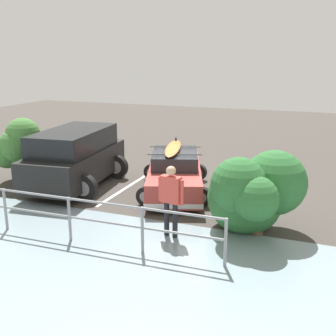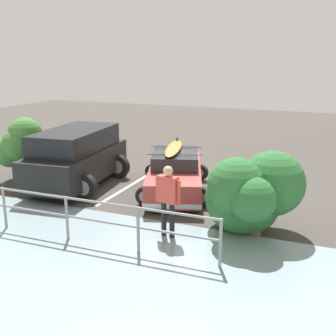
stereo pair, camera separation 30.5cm
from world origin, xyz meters
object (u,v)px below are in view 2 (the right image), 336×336
(bush_near_left, at_px, (250,194))
(bush_near_right, at_px, (24,150))
(sedan_car, at_px, (175,173))
(suv_car, at_px, (76,157))
(person_bystander, at_px, (168,195))

(bush_near_left, height_order, bush_near_right, bush_near_right)
(bush_near_right, bearing_deg, sedan_car, -169.74)
(sedan_car, relative_size, suv_car, 1.01)
(sedan_car, height_order, suv_car, suv_car)
(suv_car, bearing_deg, bush_near_right, 8.44)
(sedan_car, xyz_separation_m, person_bystander, (-1.13, 3.33, 0.45))
(sedan_car, xyz_separation_m, suv_car, (3.31, 0.66, 0.38))
(bush_near_right, bearing_deg, suv_car, -171.56)
(suv_car, xyz_separation_m, bush_near_right, (1.95, 0.29, 0.14))
(suv_car, relative_size, person_bystander, 2.57)
(suv_car, xyz_separation_m, person_bystander, (-4.44, 2.67, 0.07))
(person_bystander, bearing_deg, sedan_car, -71.21)
(suv_car, distance_m, bush_near_left, 6.42)
(sedan_car, relative_size, bush_near_left, 1.89)
(bush_near_left, bearing_deg, suv_car, -14.72)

